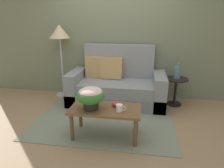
{
  "coord_description": "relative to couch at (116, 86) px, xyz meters",
  "views": [
    {
      "loc": [
        0.62,
        -3.08,
        1.65
      ],
      "look_at": [
        0.11,
        0.08,
        0.61
      ],
      "focal_mm": 31.85,
      "sensor_mm": 36.0,
      "label": 1
    }
  ],
  "objects": [
    {
      "name": "coffee_mug",
      "position": [
        0.24,
        -1.39,
        0.16
      ],
      "size": [
        0.14,
        0.09,
        0.1
      ],
      "color": "white",
      "rests_on": "coffee_table"
    },
    {
      "name": "table_vase",
      "position": [
        1.19,
        0.05,
        0.33
      ],
      "size": [
        0.12,
        0.12,
        0.3
      ],
      "color": "slate",
      "rests_on": "side_table"
    },
    {
      "name": "couch",
      "position": [
        0.0,
        0.0,
        0.0
      ],
      "size": [
        1.92,
        0.89,
        1.17
      ],
      "color": "slate",
      "rests_on": "ground"
    },
    {
      "name": "area_rug",
      "position": [
        -0.09,
        -0.83,
        -0.34
      ],
      "size": [
        2.32,
        1.69,
        0.01
      ],
      "primitive_type": "cube",
      "color": "gray",
      "rests_on": "ground"
    },
    {
      "name": "floor_lamp",
      "position": [
        -1.23,
        0.19,
        0.97
      ],
      "size": [
        0.43,
        0.43,
        1.56
      ],
      "color": "#B2B2B7",
      "rests_on": "ground"
    },
    {
      "name": "potted_plant",
      "position": [
        -0.17,
        -1.37,
        0.3
      ],
      "size": [
        0.39,
        0.39,
        0.31
      ],
      "color": "black",
      "rests_on": "coffee_table"
    },
    {
      "name": "wall_back",
      "position": [
        -0.09,
        0.47,
        1.04
      ],
      "size": [
        6.4,
        0.12,
        2.77
      ],
      "primitive_type": "cube",
      "color": "slate",
      "rests_on": "ground"
    },
    {
      "name": "side_table",
      "position": [
        1.19,
        0.04,
        0.04
      ],
      "size": [
        0.45,
        0.45,
        0.56
      ],
      "color": "black",
      "rests_on": "ground"
    },
    {
      "name": "coffee_table",
      "position": [
        0.02,
        -1.31,
        0.04
      ],
      "size": [
        1.01,
        0.51,
        0.45
      ],
      "color": "brown",
      "rests_on": "ground"
    },
    {
      "name": "ground_plane",
      "position": [
        -0.09,
        -0.77,
        -0.35
      ],
      "size": [
        14.0,
        14.0,
        0.0
      ],
      "primitive_type": "plane",
      "color": "#997A56"
    },
    {
      "name": "snack_bowl",
      "position": [
        0.18,
        -1.23,
        0.15
      ],
      "size": [
        0.14,
        0.14,
        0.07
      ],
      "color": "#B2382D",
      "rests_on": "coffee_table"
    }
  ]
}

